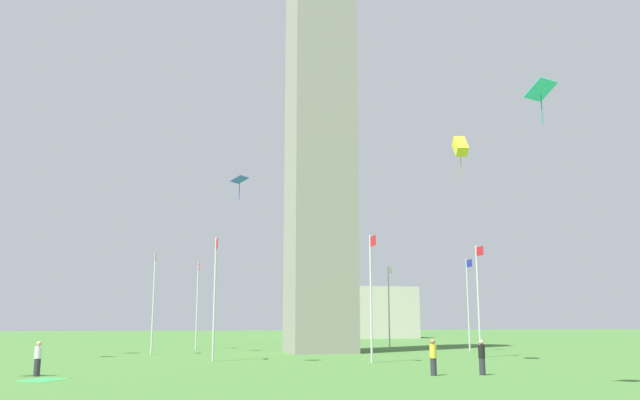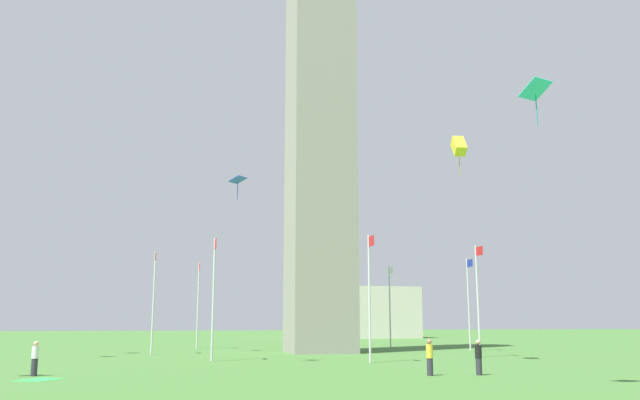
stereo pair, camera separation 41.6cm
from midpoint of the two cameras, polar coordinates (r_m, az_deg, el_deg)
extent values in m
plane|color=#3D6B2D|center=(53.94, 0.23, -13.24)|extent=(260.00, 260.00, 0.00)
cube|color=gray|center=(56.90, 0.21, 8.18)|extent=(5.20, 5.20, 41.61)
cylinder|color=silver|center=(41.16, 4.65, -8.53)|extent=(0.14, 0.14, 7.91)
cube|color=red|center=(40.91, 4.81, -3.59)|extent=(1.00, 0.03, 0.64)
cylinder|color=silver|center=(48.37, 13.92, -8.56)|extent=(0.14, 0.14, 7.91)
cube|color=red|center=(48.11, 14.03, -4.35)|extent=(1.00, 0.03, 0.64)
cylinder|color=silver|center=(58.48, 13.10, -8.89)|extent=(0.14, 0.14, 7.91)
cube|color=#1E2D99|center=(58.18, 13.20, -5.41)|extent=(1.00, 0.03, 0.64)
cylinder|color=silver|center=(65.58, 6.33, -9.25)|extent=(0.14, 0.14, 7.91)
cube|color=white|center=(65.24, 6.43, -6.15)|extent=(1.00, 0.03, 0.64)
cylinder|color=silver|center=(66.85, -2.50, -9.32)|extent=(0.14, 0.14, 7.91)
cube|color=red|center=(66.47, -2.39, -6.29)|extent=(1.00, 0.03, 0.64)
cylinder|color=silver|center=(61.83, -10.46, -9.06)|extent=(0.14, 0.14, 7.91)
cube|color=red|center=(61.46, -10.32, -5.78)|extent=(1.00, 0.03, 0.64)
cylinder|color=silver|center=(52.37, -14.17, -8.68)|extent=(0.14, 0.14, 7.91)
cube|color=red|center=(52.04, -14.00, -4.80)|extent=(1.00, 0.03, 0.64)
cylinder|color=silver|center=(43.14, -9.06, -8.53)|extent=(0.14, 0.14, 7.91)
cube|color=red|center=(42.85, -8.87, -3.82)|extent=(1.00, 0.03, 0.64)
cylinder|color=#2D2D38|center=(33.87, -23.44, -13.31)|extent=(0.29, 0.29, 0.80)
cylinder|color=white|center=(33.83, -23.35, -12.17)|extent=(0.32, 0.32, 0.55)
sphere|color=tan|center=(33.82, -23.30, -11.50)|extent=(0.24, 0.24, 0.24)
cylinder|color=#2D2D38|center=(31.91, 10.00, -14.22)|extent=(0.29, 0.29, 0.80)
cylinder|color=yellow|center=(31.87, 9.96, -12.93)|extent=(0.32, 0.32, 0.63)
sphere|color=#936B4C|center=(31.85, 9.93, -12.15)|extent=(0.24, 0.24, 0.24)
cylinder|color=#2D2D38|center=(32.66, 14.13, -13.98)|extent=(0.29, 0.29, 0.80)
cylinder|color=black|center=(32.62, 14.07, -12.75)|extent=(0.32, 0.32, 0.60)
sphere|color=tan|center=(32.61, 14.04, -12.01)|extent=(0.24, 0.24, 0.24)
cube|color=blue|center=(40.54, -6.93, 1.78)|extent=(1.23, 1.23, 0.31)
cylinder|color=#233C9D|center=(40.40, -6.96, 0.79)|extent=(0.04, 0.04, 1.07)
cube|color=yellow|center=(43.05, 12.35, 4.64)|extent=(1.47, 0.92, 1.45)
cylinder|color=#A4921C|center=(42.77, 12.41, 3.16)|extent=(0.04, 0.04, 1.72)
cube|color=#33C6D1|center=(27.16, 18.78, 9.19)|extent=(1.18, 1.27, 0.56)
cylinder|color=teal|center=(26.90, 18.88, 7.52)|extent=(0.04, 0.04, 1.24)
cube|color=beige|center=(111.08, 3.51, -9.89)|extent=(29.32, 10.91, 7.60)
cube|color=green|center=(31.71, -23.02, -14.30)|extent=(2.26, 2.12, 0.01)
camera|label=1|loc=(0.21, -89.78, -0.04)|focal=36.50mm
camera|label=2|loc=(0.21, 90.22, 0.04)|focal=36.50mm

